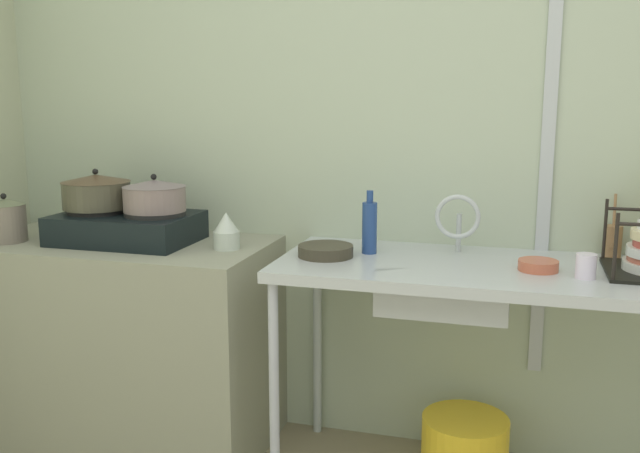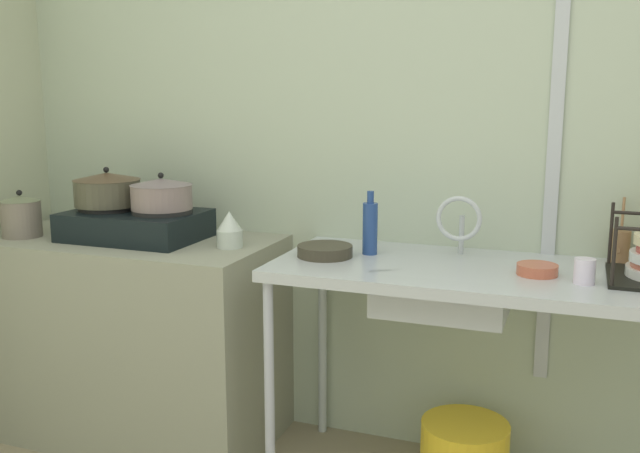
{
  "view_description": "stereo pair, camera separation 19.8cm",
  "coord_description": "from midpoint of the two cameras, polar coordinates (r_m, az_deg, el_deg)",
  "views": [
    {
      "loc": [
        0.26,
        -0.99,
        1.46
      ],
      "look_at": [
        -0.45,
        1.47,
        0.97
      ],
      "focal_mm": 39.22,
      "sensor_mm": 36.0,
      "label": 1
    },
    {
      "loc": [
        0.45,
        -0.93,
        1.46
      ],
      "look_at": [
        -0.45,
        1.47,
        0.97
      ],
      "focal_mm": 39.22,
      "sensor_mm": 36.0,
      "label": 2
    }
  ],
  "objects": [
    {
      "name": "utensil_jar",
      "position": [
        2.75,
        25.23,
        -1.43
      ],
      "size": [
        0.07,
        0.08,
        0.23
      ],
      "color": "#956E47",
      "rests_on": "counter_sink"
    },
    {
      "name": "cup_by_rack",
      "position": [
        2.4,
        23.02,
        -3.4
      ],
      "size": [
        0.07,
        0.07,
        0.08
      ],
      "primitive_type": "cylinder",
      "color": "white",
      "rests_on": "counter_sink"
    },
    {
      "name": "wall_back",
      "position": [
        2.82,
        13.27,
        6.11
      ],
      "size": [
        4.76,
        0.1,
        2.48
      ],
      "primitive_type": "cube",
      "color": "#AEBCA2",
      "rests_on": "ground"
    },
    {
      "name": "pot_beside_stove",
      "position": [
        3.16,
        -21.58,
        0.79
      ],
      "size": [
        0.17,
        0.17,
        0.2
      ],
      "color": "slate",
      "rests_on": "counter_concrete"
    },
    {
      "name": "wall_metal_strip",
      "position": [
        2.73,
        20.72,
        8.17
      ],
      "size": [
        0.05,
        0.01,
        1.98
      ],
      "primitive_type": "cube",
      "color": "#B5BCC2"
    },
    {
      "name": "faucet",
      "position": [
        2.62,
        13.43,
        0.47
      ],
      "size": [
        0.17,
        0.09,
        0.23
      ],
      "color": "#B5BCC2",
      "rests_on": "counter_sink"
    },
    {
      "name": "frying_pan",
      "position": [
        2.59,
        2.6,
        -2.02
      ],
      "size": [
        0.21,
        0.21,
        0.04
      ],
      "primitive_type": "cylinder",
      "color": "#393427",
      "rests_on": "counter_sink"
    },
    {
      "name": "counter_concrete",
      "position": [
        3.12,
        -13.27,
        -8.72
      ],
      "size": [
        1.24,
        0.63,
        0.86
      ],
      "primitive_type": "cube",
      "color": "gray",
      "rests_on": "ground"
    },
    {
      "name": "sink_basin",
      "position": [
        2.52,
        12.28,
        -4.95
      ],
      "size": [
        0.45,
        0.37,
        0.16
      ],
      "primitive_type": "cube",
      "color": "#B5BCC2",
      "rests_on": "counter_sink"
    },
    {
      "name": "pot_on_right_burner",
      "position": [
        2.87,
        -10.9,
        2.65
      ],
      "size": [
        0.25,
        0.25,
        0.15
      ],
      "color": "gray",
      "rests_on": "stove"
    },
    {
      "name": "stove",
      "position": [
        2.97,
        -12.98,
        0.2
      ],
      "size": [
        0.55,
        0.38,
        0.13
      ],
      "color": "black",
      "rests_on": "counter_concrete"
    },
    {
      "name": "bottle_by_sink",
      "position": [
        2.63,
        6.27,
        -0.08
      ],
      "size": [
        0.06,
        0.06,
        0.24
      ],
      "color": "navy",
      "rests_on": "counter_sink"
    },
    {
      "name": "small_bowl_on_drainboard",
      "position": [
        2.47,
        19.53,
        -3.35
      ],
      "size": [
        0.13,
        0.13,
        0.04
      ],
      "primitive_type": "cylinder",
      "color": "#BD5D42",
      "rests_on": "counter_sink"
    },
    {
      "name": "counter_sink",
      "position": [
        2.52,
        15.51,
        -4.76
      ],
      "size": [
        1.48,
        0.63,
        0.86
      ],
      "color": "#B5BCC2",
      "rests_on": "ground"
    },
    {
      "name": "pot_on_left_burner",
      "position": [
        3.02,
        -15.19,
        2.97
      ],
      "size": [
        0.28,
        0.28,
        0.16
      ],
      "color": "#464434",
      "rests_on": "stove"
    },
    {
      "name": "percolator",
      "position": [
        2.74,
        -5.35,
        -0.29
      ],
      "size": [
        0.1,
        0.1,
        0.14
      ],
      "color": "silver",
      "rests_on": "counter_concrete"
    }
  ]
}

